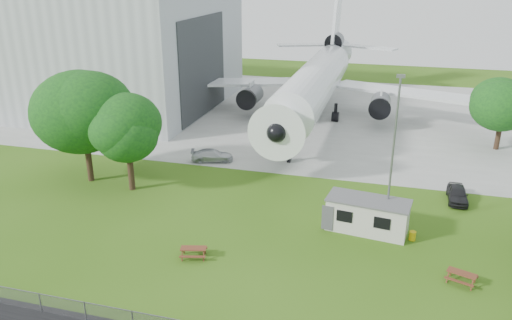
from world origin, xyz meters
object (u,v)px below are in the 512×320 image
(airliner, at_px, (317,79))
(picnic_west, at_px, (194,257))
(hangar, at_px, (77,38))
(picnic_east, at_px, (460,283))
(site_cabin, at_px, (368,215))

(airliner, xyz_separation_m, picnic_west, (-2.62, -37.39, -5.27))
(airliner, distance_m, picnic_west, 37.85)
(hangar, height_order, picnic_east, hangar)
(picnic_west, relative_size, picnic_east, 1.00)
(airliner, relative_size, picnic_east, 26.52)
(hangar, distance_m, site_cabin, 54.70)
(site_cabin, bearing_deg, picnic_east, -40.75)
(hangar, xyz_separation_m, picnic_west, (33.35, -37.53, -9.41))
(hangar, relative_size, picnic_west, 23.89)
(picnic_east, bearing_deg, picnic_west, -154.75)
(hangar, height_order, site_cabin, hangar)
(hangar, relative_size, site_cabin, 6.23)
(airliner, distance_m, site_cabin, 31.71)
(site_cabin, distance_m, picnic_east, 8.44)
(airliner, height_order, site_cabin, airliner)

